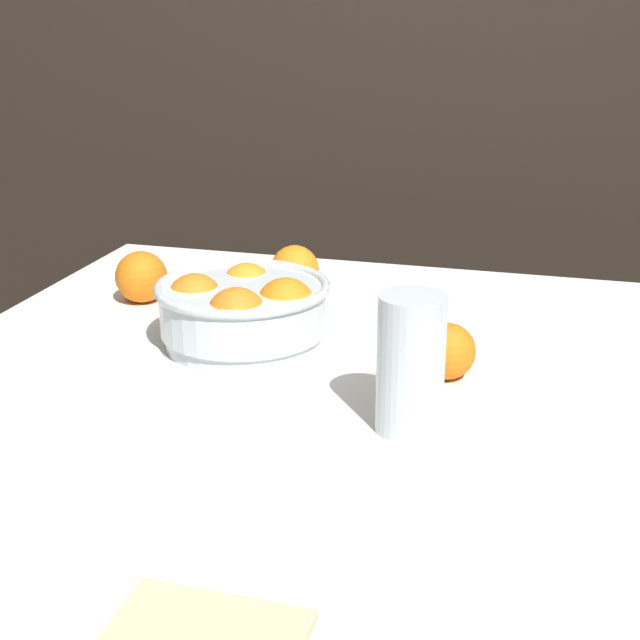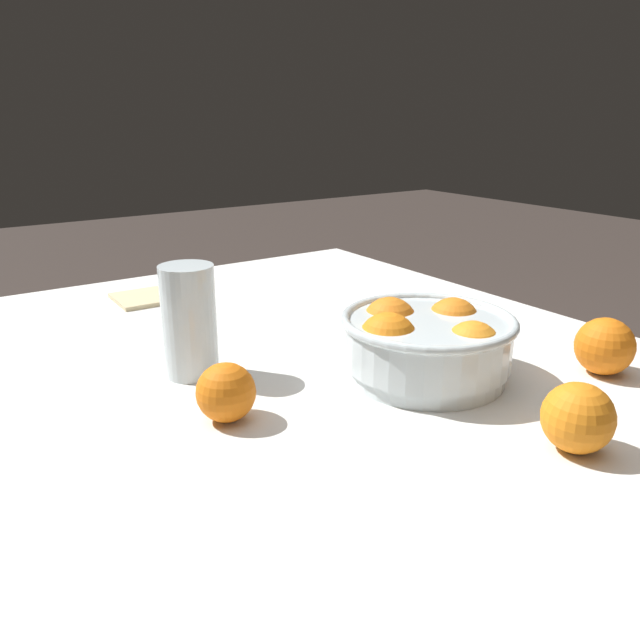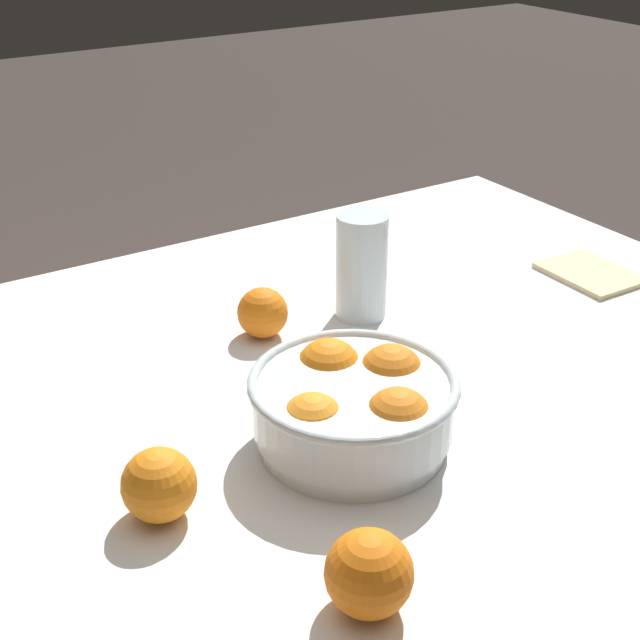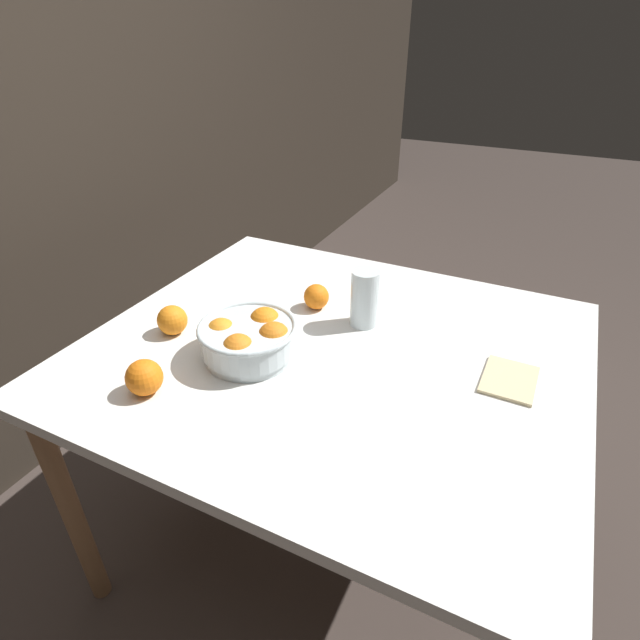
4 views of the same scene
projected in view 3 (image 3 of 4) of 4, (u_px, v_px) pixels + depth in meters
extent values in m
cube|color=white|center=(399.00, 368.00, 1.17)|extent=(1.02, 1.16, 0.03)
cylinder|color=#936B47|center=(460.00, 359.00, 1.93)|extent=(0.05, 0.05, 0.71)
cylinder|color=silver|center=(352.00, 436.00, 0.99)|extent=(0.21, 0.21, 0.02)
cylinder|color=silver|center=(353.00, 406.00, 0.97)|extent=(0.22, 0.22, 0.06)
torus|color=silver|center=(354.00, 382.00, 0.96)|extent=(0.23, 0.23, 0.01)
sphere|color=orange|center=(329.00, 372.00, 1.02)|extent=(0.08, 0.08, 0.08)
sphere|color=orange|center=(313.00, 427.00, 0.93)|extent=(0.07, 0.07, 0.07)
sphere|color=orange|center=(398.00, 423.00, 0.93)|extent=(0.08, 0.08, 0.08)
sphere|color=orange|center=(391.00, 378.00, 1.01)|extent=(0.08, 0.08, 0.08)
cylinder|color=#F4A314|center=(361.00, 281.00, 1.25)|extent=(0.06, 0.06, 0.11)
cylinder|color=silver|center=(362.00, 266.00, 1.24)|extent=(0.07, 0.07, 0.15)
sphere|color=orange|center=(263.00, 313.00, 1.20)|extent=(0.07, 0.07, 0.07)
sphere|color=orange|center=(159.00, 485.00, 0.87)|extent=(0.08, 0.08, 0.08)
sphere|color=orange|center=(369.00, 573.00, 0.76)|extent=(0.08, 0.08, 0.08)
cube|color=beige|center=(591.00, 273.00, 1.39)|extent=(0.15, 0.11, 0.01)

